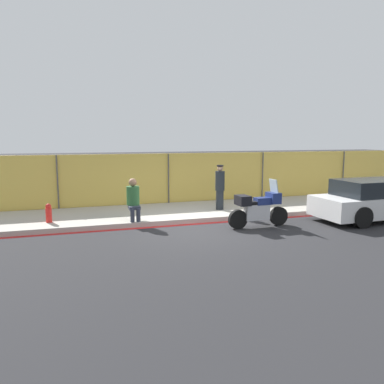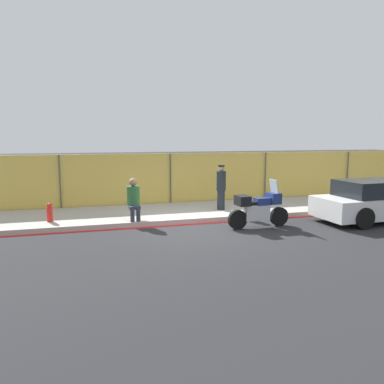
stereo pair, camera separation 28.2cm
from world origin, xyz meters
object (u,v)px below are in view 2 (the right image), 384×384
Objects in this scene: officer_standing at (221,187)px; parked_car_left_down_street at (379,201)px; motorcycle at (258,208)px; fire_hydrant at (50,212)px; person_seated_on_curb at (134,197)px.

officer_standing reaches higher than parked_car_left_down_street.
motorcycle reaches higher than fire_hydrant.
person_seated_on_curb is at bearing -166.80° from officer_standing.
officer_standing reaches higher than person_seated_on_curb.
officer_standing is 5.35m from parked_car_left_down_street.
officer_standing is 0.36× the size of parked_car_left_down_street.
fire_hydrant is at bearing -176.31° from officer_standing.
motorcycle is at bearing 175.35° from parked_car_left_down_street.
officer_standing is 3.37m from person_seated_on_curb.
parked_car_left_down_street is 10.79m from fire_hydrant.
motorcycle is 3.98m from person_seated_on_curb.
person_seated_on_curb reaches higher than parked_car_left_down_street.
officer_standing reaches higher than motorcycle.
officer_standing is at bearing 96.84° from motorcycle.
parked_car_left_down_street reaches higher than fire_hydrant.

